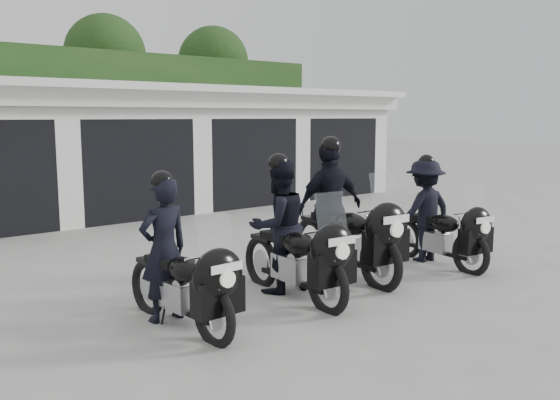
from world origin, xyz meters
TOP-DOWN VIEW (x-y plane):
  - ground at (0.00, 0.00)m, footprint 80.00×80.00m
  - garage_block at (-0.00, 8.06)m, footprint 16.40×6.80m
  - background_vegetation at (0.37, 12.92)m, footprint 20.00×3.90m
  - police_bike_a at (-2.69, -0.82)m, footprint 0.64×1.99m
  - police_bike_b at (-1.04, -0.69)m, footprint 0.88×2.13m
  - police_bike_c at (0.18, -0.38)m, footprint 1.17×2.34m
  - police_bike_d at (1.77, -0.83)m, footprint 1.10×1.98m

SIDE VIEW (x-z plane):
  - ground at x=0.00m, z-range 0.00..0.00m
  - police_bike_a at x=-2.69m, z-range -0.18..1.55m
  - police_bike_d at x=1.77m, z-range -0.13..1.60m
  - police_bike_b at x=-1.04m, z-range -0.15..1.71m
  - police_bike_c at x=0.18m, z-range -0.16..1.88m
  - garage_block at x=0.00m, z-range -0.06..2.90m
  - background_vegetation at x=0.37m, z-range -0.13..5.67m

